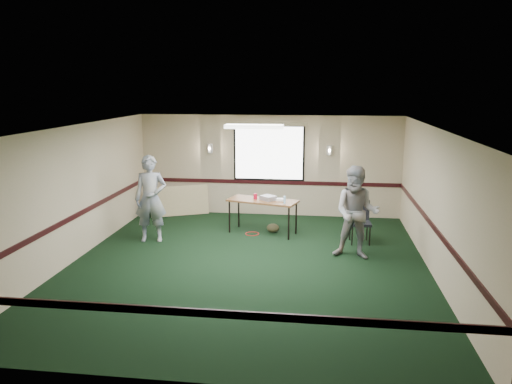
# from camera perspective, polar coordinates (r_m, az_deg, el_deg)

# --- Properties ---
(ground) EXTENTS (8.00, 8.00, 0.00)m
(ground) POSITION_cam_1_polar(r_m,az_deg,el_deg) (9.92, -0.98, -8.37)
(ground) COLOR black
(ground) RESTS_ON ground
(room_shell) EXTENTS (8.00, 8.02, 8.00)m
(room_shell) POSITION_cam_1_polar(r_m,az_deg,el_deg) (11.55, 0.53, 2.69)
(room_shell) COLOR tan
(room_shell) RESTS_ON ground
(folding_table) EXTENTS (1.75, 1.07, 0.82)m
(folding_table) POSITION_cam_1_polar(r_m,az_deg,el_deg) (11.80, 0.77, -1.18)
(folding_table) COLOR #523317
(folding_table) RESTS_ON ground
(projector) EXTENTS (0.42, 0.42, 0.11)m
(projector) POSITION_cam_1_polar(r_m,az_deg,el_deg) (11.74, 1.39, -0.68)
(projector) COLOR gray
(projector) RESTS_ON folding_table
(game_console) EXTENTS (0.21, 0.17, 0.05)m
(game_console) POSITION_cam_1_polar(r_m,az_deg,el_deg) (11.71, 2.80, -0.87)
(game_console) COLOR silver
(game_console) RESTS_ON folding_table
(red_cup) EXTENTS (0.09, 0.09, 0.13)m
(red_cup) POSITION_cam_1_polar(r_m,az_deg,el_deg) (11.85, -0.08, -0.50)
(red_cup) COLOR #B40C26
(red_cup) RESTS_ON folding_table
(water_bottle) EXTENTS (0.05, 0.05, 0.18)m
(water_bottle) POSITION_cam_1_polar(r_m,az_deg,el_deg) (11.40, 3.29, -0.91)
(water_bottle) COLOR #9AD8FC
(water_bottle) RESTS_ON folding_table
(duffel_bag) EXTENTS (0.36, 0.31, 0.21)m
(duffel_bag) POSITION_cam_1_polar(r_m,az_deg,el_deg) (12.04, 1.95, -4.13)
(duffel_bag) COLOR #443C27
(duffel_bag) RESTS_ON ground
(cable_coil) EXTENTS (0.42, 0.42, 0.02)m
(cable_coil) POSITION_cam_1_polar(r_m,az_deg,el_deg) (11.90, -0.44, -4.80)
(cable_coil) COLOR red
(cable_coil) RESTS_ON ground
(folded_table) EXTENTS (1.52, 0.87, 0.80)m
(folded_table) POSITION_cam_1_polar(r_m,az_deg,el_deg) (13.68, -8.71, -1.00)
(folded_table) COLOR tan
(folded_table) RESTS_ON ground
(conference_chair) EXTENTS (0.49, 0.51, 0.94)m
(conference_chair) POSITION_cam_1_polar(r_m,az_deg,el_deg) (11.45, 11.77, -2.94)
(conference_chair) COLOR black
(conference_chair) RESTS_ON ground
(person_left) EXTENTS (0.78, 0.59, 1.96)m
(person_left) POSITION_cam_1_polar(r_m,az_deg,el_deg) (11.43, -11.94, -0.76)
(person_left) COLOR #3B4A82
(person_left) RESTS_ON ground
(person_right) EXTENTS (1.04, 0.88, 1.90)m
(person_right) POSITION_cam_1_polar(r_m,az_deg,el_deg) (10.27, 11.43, -2.34)
(person_right) COLOR #7092AF
(person_right) RESTS_ON ground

